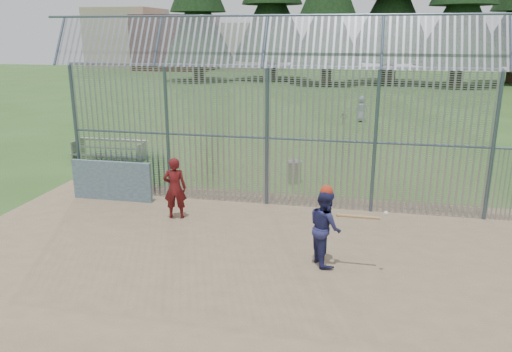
% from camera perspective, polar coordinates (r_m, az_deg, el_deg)
% --- Properties ---
extents(ground, '(120.00, 120.00, 0.00)m').
position_cam_1_polar(ground, '(11.58, -2.08, -8.91)').
color(ground, '#2D511E').
rests_on(ground, ground).
extents(dirt_infield, '(14.00, 10.00, 0.02)m').
position_cam_1_polar(dirt_infield, '(11.14, -2.71, -9.92)').
color(dirt_infield, '#756047').
rests_on(dirt_infield, ground).
extents(dugout_wall, '(2.50, 0.12, 1.20)m').
position_cam_1_polar(dugout_wall, '(15.52, -16.14, -0.52)').
color(dugout_wall, '#38566B').
rests_on(dugout_wall, dirt_infield).
extents(batter, '(0.92, 1.00, 1.67)m').
position_cam_1_polar(batter, '(10.90, 7.90, -5.83)').
color(batter, navy).
rests_on(batter, dirt_infield).
extents(onlooker, '(0.69, 0.53, 1.69)m').
position_cam_1_polar(onlooker, '(13.58, -9.25, -1.37)').
color(onlooker, maroon).
rests_on(onlooker, dirt_infield).
extents(bg_kid_standing, '(0.73, 0.50, 1.45)m').
position_cam_1_polar(bg_kid_standing, '(28.97, 11.97, 7.52)').
color(bg_kid_standing, gray).
rests_on(bg_kid_standing, ground).
extents(bg_kid_seated, '(0.49, 0.40, 0.78)m').
position_cam_1_polar(bg_kid_seated, '(27.88, 10.05, 6.60)').
color(bg_kid_seated, slate).
rests_on(bg_kid_seated, ground).
extents(batting_gear, '(1.40, 0.52, 0.64)m').
position_cam_1_polar(batting_gear, '(10.60, 8.85, -2.33)').
color(batting_gear, '#B32D17').
rests_on(batting_gear, ground).
extents(trash_can, '(0.56, 0.56, 0.82)m').
position_cam_1_polar(trash_can, '(16.84, 4.34, 0.53)').
color(trash_can, gray).
rests_on(trash_can, ground).
extents(bleacher, '(3.00, 0.95, 0.72)m').
position_cam_1_polar(bleacher, '(20.79, -16.39, 3.02)').
color(bleacher, slate).
rests_on(bleacher, ground).
extents(backstop_fence, '(20.09, 0.81, 5.30)m').
position_cam_1_polar(backstop_fence, '(13.86, 8.62, 5.40)').
color(backstop_fence, '#47566B').
rests_on(backstop_fence, ground).
extents(distant_buildings, '(26.50, 10.50, 8.00)m').
position_cam_1_polar(distant_buildings, '(71.48, -9.48, 14.91)').
color(distant_buildings, brown).
rests_on(distant_buildings, ground).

